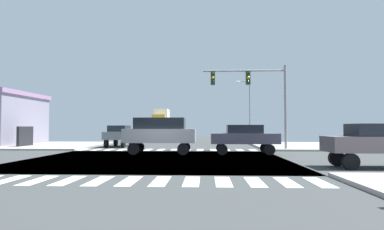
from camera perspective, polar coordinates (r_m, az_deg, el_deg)
The scene contains 12 objects.
ground at distance 18.14m, azimuth -6.20°, elevation -7.67°, with size 90.00×90.00×0.05m.
sidewalk_corner_ne at distance 31.61m, azimuth 21.55°, elevation -4.99°, with size 12.00×12.00×0.14m.
sidewalk_corner_nw at distance 33.77m, azimuth -25.35°, elevation -4.74°, with size 12.00×12.00×0.14m.
crosswalk_near at distance 11.09m, azimuth -13.32°, elevation -11.02°, with size 13.50×2.00×0.01m.
crosswalk_far at distance 25.38m, azimuth -4.26°, elevation -6.02°, with size 13.50×2.00×0.01m.
traffic_signal_mast at distance 25.16m, azimuth 10.48°, elevation 4.69°, with size 6.25×0.55×6.38m.
street_lamp at distance 38.93m, azimuth 9.58°, elevation 1.78°, with size 1.78×0.32×7.20m.
suv_nearside_1 at distance 21.56m, azimuth -5.54°, elevation -3.01°, with size 4.60×1.96×2.34m.
sedan_farside_1 at distance 21.49m, azimuth 9.05°, elevation -3.73°, with size 4.30×1.80×1.88m.
sedan_queued_3 at distance 16.10m, azimuth 29.48°, elevation -4.03°, with size 4.30×1.80×1.88m.
box_truck_trailing_1 at distance 56.43m, azimuth -5.37°, elevation -1.27°, with size 2.40×7.20×4.85m.
sedan_middle_5 at distance 29.95m, azimuth -12.47°, elevation -3.25°, with size 1.80×4.30×1.88m.
Camera 1 is at (2.72, -17.84, 1.73)m, focal length 30.83 mm.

